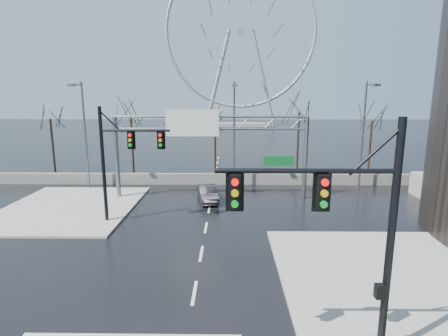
{
  "coord_description": "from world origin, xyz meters",
  "views": [
    {
      "loc": [
        1.51,
        -14.13,
        8.52
      ],
      "look_at": [
        1.21,
        8.39,
        4.0
      ],
      "focal_mm": 28.0,
      "sensor_mm": 36.0,
      "label": 1
    }
  ],
  "objects_px": {
    "signal_mast_near": "(348,221)",
    "car": "(207,194)",
    "sign_gantry": "(206,139)",
    "ferris_wheel": "(241,38)",
    "signal_mast_far": "(119,154)"
  },
  "relations": [
    {
      "from": "signal_mast_near",
      "to": "car",
      "type": "relative_size",
      "value": 1.99
    },
    {
      "from": "signal_mast_near",
      "to": "car",
      "type": "bearing_deg",
      "value": 106.58
    },
    {
      "from": "signal_mast_near",
      "to": "car",
      "type": "distance_m",
      "value": 19.39
    },
    {
      "from": "sign_gantry",
      "to": "ferris_wheel",
      "type": "height_order",
      "value": "ferris_wheel"
    },
    {
      "from": "signal_mast_near",
      "to": "signal_mast_far",
      "type": "distance_m",
      "value": 17.03
    },
    {
      "from": "signal_mast_near",
      "to": "sign_gantry",
      "type": "relative_size",
      "value": 0.49
    },
    {
      "from": "sign_gantry",
      "to": "ferris_wheel",
      "type": "bearing_deg",
      "value": 86.16
    },
    {
      "from": "ferris_wheel",
      "to": "sign_gantry",
      "type": "bearing_deg",
      "value": -93.84
    },
    {
      "from": "signal_mast_far",
      "to": "car",
      "type": "distance_m",
      "value": 8.67
    },
    {
      "from": "sign_gantry",
      "to": "car",
      "type": "xyz_separation_m",
      "value": [
        0.12,
        -0.86,
        -4.52
      ]
    },
    {
      "from": "ferris_wheel",
      "to": "car",
      "type": "distance_m",
      "value": 84.98
    },
    {
      "from": "sign_gantry",
      "to": "car",
      "type": "bearing_deg",
      "value": -82.28
    },
    {
      "from": "signal_mast_far",
      "to": "sign_gantry",
      "type": "distance_m",
      "value": 8.14
    },
    {
      "from": "signal_mast_near",
      "to": "sign_gantry",
      "type": "bearing_deg",
      "value": 106.19
    },
    {
      "from": "signal_mast_far",
      "to": "car",
      "type": "relative_size",
      "value": 1.99
    }
  ]
}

